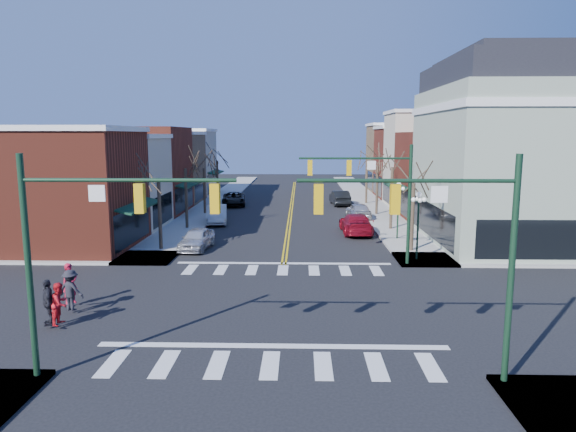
# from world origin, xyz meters

# --- Properties ---
(ground) EXTENTS (160.00, 160.00, 0.00)m
(ground) POSITION_xyz_m (0.00, 0.00, 0.00)
(ground) COLOR black
(ground) RESTS_ON ground
(sidewalk_left) EXTENTS (3.50, 70.00, 0.15)m
(sidewalk_left) POSITION_xyz_m (-8.75, 20.00, 0.07)
(sidewalk_left) COLOR #9E9B93
(sidewalk_left) RESTS_ON ground
(sidewalk_right) EXTENTS (3.50, 70.00, 0.15)m
(sidewalk_right) POSITION_xyz_m (8.75, 20.00, 0.07)
(sidewalk_right) COLOR #9E9B93
(sidewalk_right) RESTS_ON ground
(bldg_left_brick_a) EXTENTS (10.00, 8.50, 8.00)m
(bldg_left_brick_a) POSITION_xyz_m (-15.50, 11.75, 4.00)
(bldg_left_brick_a) COLOR maroon
(bldg_left_brick_a) RESTS_ON ground
(bldg_left_stucco_a) EXTENTS (10.00, 7.00, 7.50)m
(bldg_left_stucco_a) POSITION_xyz_m (-15.50, 19.50, 3.75)
(bldg_left_stucco_a) COLOR beige
(bldg_left_stucco_a) RESTS_ON ground
(bldg_left_brick_b) EXTENTS (10.00, 9.00, 8.50)m
(bldg_left_brick_b) POSITION_xyz_m (-15.50, 27.50, 4.25)
(bldg_left_brick_b) COLOR maroon
(bldg_left_brick_b) RESTS_ON ground
(bldg_left_tan) EXTENTS (10.00, 7.50, 7.80)m
(bldg_left_tan) POSITION_xyz_m (-15.50, 35.75, 3.90)
(bldg_left_tan) COLOR #8A6D4C
(bldg_left_tan) RESTS_ON ground
(bldg_left_stucco_b) EXTENTS (10.00, 8.00, 8.20)m
(bldg_left_stucco_b) POSITION_xyz_m (-15.50, 43.50, 4.10)
(bldg_left_stucco_b) COLOR beige
(bldg_left_stucco_b) RESTS_ON ground
(bldg_right_brick_a) EXTENTS (10.00, 8.50, 8.00)m
(bldg_right_brick_a) POSITION_xyz_m (15.50, 25.75, 4.00)
(bldg_right_brick_a) COLOR maroon
(bldg_right_brick_a) RESTS_ON ground
(bldg_right_stucco) EXTENTS (10.00, 7.00, 10.00)m
(bldg_right_stucco) POSITION_xyz_m (15.50, 33.50, 5.00)
(bldg_right_stucco) COLOR beige
(bldg_right_stucco) RESTS_ON ground
(bldg_right_brick_b) EXTENTS (10.00, 8.00, 8.50)m
(bldg_right_brick_b) POSITION_xyz_m (15.50, 41.00, 4.25)
(bldg_right_brick_b) COLOR maroon
(bldg_right_brick_b) RESTS_ON ground
(bldg_right_tan) EXTENTS (10.00, 8.00, 9.00)m
(bldg_right_tan) POSITION_xyz_m (15.50, 49.00, 4.50)
(bldg_right_tan) COLOR #8A6D4C
(bldg_right_tan) RESTS_ON ground
(victorian_corner) EXTENTS (12.25, 14.25, 13.30)m
(victorian_corner) POSITION_xyz_m (16.50, 14.50, 6.66)
(victorian_corner) COLOR #93A18B
(victorian_corner) RESTS_ON ground
(traffic_mast_near_left) EXTENTS (6.60, 0.28, 7.20)m
(traffic_mast_near_left) POSITION_xyz_m (-5.55, -7.40, 4.71)
(traffic_mast_near_left) COLOR #14331E
(traffic_mast_near_left) RESTS_ON ground
(traffic_mast_near_right) EXTENTS (6.60, 0.28, 7.20)m
(traffic_mast_near_right) POSITION_xyz_m (5.55, -7.40, 4.71)
(traffic_mast_near_right) COLOR #14331E
(traffic_mast_near_right) RESTS_ON ground
(traffic_mast_far_right) EXTENTS (6.60, 0.28, 7.20)m
(traffic_mast_far_right) POSITION_xyz_m (5.55, 7.40, 4.71)
(traffic_mast_far_right) COLOR #14331E
(traffic_mast_far_right) RESTS_ON ground
(lamppost_corner) EXTENTS (0.36, 0.36, 4.33)m
(lamppost_corner) POSITION_xyz_m (8.20, 8.50, 2.96)
(lamppost_corner) COLOR #14331E
(lamppost_corner) RESTS_ON ground
(lamppost_midblock) EXTENTS (0.36, 0.36, 4.33)m
(lamppost_midblock) POSITION_xyz_m (8.20, 15.00, 2.96)
(lamppost_midblock) COLOR #14331E
(lamppost_midblock) RESTS_ON ground
(tree_left_a) EXTENTS (0.24, 0.24, 4.76)m
(tree_left_a) POSITION_xyz_m (-8.40, 11.00, 2.38)
(tree_left_a) COLOR #382B21
(tree_left_a) RESTS_ON ground
(tree_left_b) EXTENTS (0.24, 0.24, 5.04)m
(tree_left_b) POSITION_xyz_m (-8.40, 19.00, 2.52)
(tree_left_b) COLOR #382B21
(tree_left_b) RESTS_ON ground
(tree_left_c) EXTENTS (0.24, 0.24, 4.55)m
(tree_left_c) POSITION_xyz_m (-8.40, 27.00, 2.27)
(tree_left_c) COLOR #382B21
(tree_left_c) RESTS_ON ground
(tree_left_d) EXTENTS (0.24, 0.24, 4.90)m
(tree_left_d) POSITION_xyz_m (-8.40, 35.00, 2.45)
(tree_left_d) COLOR #382B21
(tree_left_d) RESTS_ON ground
(tree_right_a) EXTENTS (0.24, 0.24, 4.62)m
(tree_right_a) POSITION_xyz_m (8.40, 11.00, 2.31)
(tree_right_a) COLOR #382B21
(tree_right_a) RESTS_ON ground
(tree_right_b) EXTENTS (0.24, 0.24, 5.18)m
(tree_right_b) POSITION_xyz_m (8.40, 19.00, 2.59)
(tree_right_b) COLOR #382B21
(tree_right_b) RESTS_ON ground
(tree_right_c) EXTENTS (0.24, 0.24, 4.83)m
(tree_right_c) POSITION_xyz_m (8.40, 27.00, 2.42)
(tree_right_c) COLOR #382B21
(tree_right_c) RESTS_ON ground
(tree_right_d) EXTENTS (0.24, 0.24, 4.97)m
(tree_right_d) POSITION_xyz_m (8.40, 35.00, 2.48)
(tree_right_d) COLOR #382B21
(tree_right_d) RESTS_ON ground
(car_left_near) EXTENTS (2.14, 4.42, 1.45)m
(car_left_near) POSITION_xyz_m (-6.08, 11.55, 0.73)
(car_left_near) COLOR silver
(car_left_near) RESTS_ON ground
(car_left_mid) EXTENTS (2.34, 5.04, 1.60)m
(car_left_mid) POSITION_xyz_m (-6.40, 22.00, 0.80)
(car_left_mid) COLOR beige
(car_left_mid) RESTS_ON ground
(car_left_far) EXTENTS (3.03, 5.57, 1.48)m
(car_left_far) POSITION_xyz_m (-6.40, 33.52, 0.74)
(car_left_far) COLOR black
(car_left_far) RESTS_ON ground
(car_right_near) EXTENTS (2.40, 5.58, 1.60)m
(car_right_near) POSITION_xyz_m (5.39, 17.50, 0.80)
(car_right_near) COLOR maroon
(car_right_near) RESTS_ON ground
(car_right_mid) EXTENTS (2.28, 4.65, 1.53)m
(car_right_mid) POSITION_xyz_m (6.40, 24.88, 0.76)
(car_right_mid) COLOR #B6B5BA
(car_right_mid) RESTS_ON ground
(car_right_far) EXTENTS (2.18, 5.07, 1.62)m
(car_right_far) POSITION_xyz_m (5.37, 34.32, 0.81)
(car_right_far) COLOR black
(car_right_far) RESTS_ON ground
(pedestrian_red_a) EXTENTS (0.79, 0.81, 1.87)m
(pedestrian_red_a) POSITION_xyz_m (-9.43, -0.39, 1.09)
(pedestrian_red_a) COLOR #B1122D
(pedestrian_red_a) RESTS_ON sidewalk_left
(pedestrian_red_b) EXTENTS (0.68, 0.86, 1.73)m
(pedestrian_red_b) POSITION_xyz_m (-8.69, -2.96, 1.01)
(pedestrian_red_b) COLOR red
(pedestrian_red_b) RESTS_ON sidewalk_left
(pedestrian_dark_a) EXTENTS (0.91, 1.19, 1.88)m
(pedestrian_dark_a) POSITION_xyz_m (-9.15, -3.00, 1.09)
(pedestrian_dark_a) COLOR black
(pedestrian_dark_a) RESTS_ON sidewalk_left
(pedestrian_dark_b) EXTENTS (1.30, 0.95, 1.81)m
(pedestrian_dark_b) POSITION_xyz_m (-9.00, -1.29, 1.05)
(pedestrian_dark_b) COLOR black
(pedestrian_dark_b) RESTS_ON sidewalk_left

